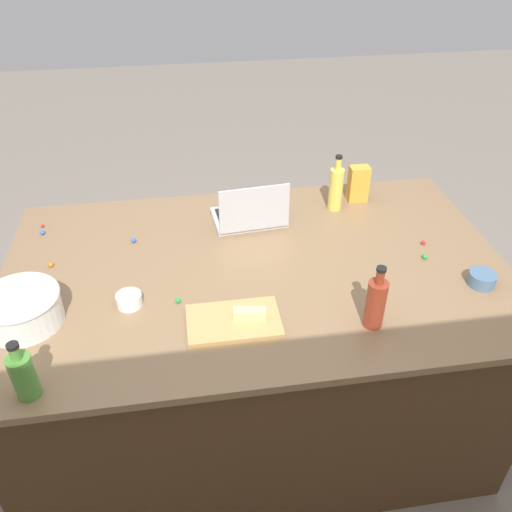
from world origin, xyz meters
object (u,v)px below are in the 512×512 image
(mixing_bowl_large, at_px, (22,308))
(bottle_oil, at_px, (336,188))
(laptop, at_px, (250,214))
(bottle_olive, at_px, (23,375))
(ramekin_small, at_px, (129,300))
(bottle_soy, at_px, (376,302))
(cutting_board, at_px, (234,321))
(butter_stick_left, at_px, (249,314))
(candy_bag, at_px, (358,184))
(ramekin_medium, at_px, (482,279))

(mixing_bowl_large, xyz_separation_m, bottle_oil, (-1.25, -0.58, 0.04))
(laptop, distance_m, bottle_olive, 1.14)
(bottle_olive, xyz_separation_m, ramekin_small, (-0.28, -0.36, -0.06))
(bottle_soy, xyz_separation_m, cutting_board, (0.47, -0.08, -0.09))
(bottle_oil, relative_size, ramekin_small, 2.87)
(mixing_bowl_large, relative_size, butter_stick_left, 2.45)
(laptop, distance_m, bottle_soy, 0.77)
(mixing_bowl_large, xyz_separation_m, bottle_olive, (-0.07, 0.32, 0.02))
(bottle_olive, distance_m, candy_bag, 1.62)
(ramekin_small, bearing_deg, cutting_board, 156.98)
(bottle_oil, bearing_deg, laptop, 10.04)
(bottle_soy, relative_size, butter_stick_left, 2.20)
(bottle_oil, bearing_deg, butter_stick_left, 54.60)
(laptop, relative_size, mixing_bowl_large, 1.22)
(bottle_olive, distance_m, butter_stick_left, 0.72)
(cutting_board, xyz_separation_m, butter_stick_left, (-0.05, 0.00, 0.03))
(mixing_bowl_large, distance_m, bottle_oil, 1.38)
(laptop, xyz_separation_m, bottle_soy, (-0.32, 0.70, 0.05))
(ramekin_small, bearing_deg, bottle_olive, 52.59)
(bottle_olive, distance_m, cutting_board, 0.67)
(bottle_oil, bearing_deg, ramekin_small, 31.02)
(bottle_oil, distance_m, butter_stick_left, 0.85)
(laptop, relative_size, butter_stick_left, 2.98)
(mixing_bowl_large, height_order, cutting_board, mixing_bowl_large)
(butter_stick_left, bearing_deg, ramekin_medium, -175.47)
(candy_bag, bearing_deg, cutting_board, 48.21)
(bottle_soy, xyz_separation_m, ramekin_medium, (-0.47, -0.15, -0.07))
(bottle_soy, xyz_separation_m, bottle_olive, (1.10, 0.13, -0.02))
(candy_bag, bearing_deg, ramekin_small, 30.35)
(bottle_soy, height_order, cutting_board, bottle_soy)
(laptop, xyz_separation_m, candy_bag, (-0.53, -0.13, 0.04))
(bottle_soy, bearing_deg, butter_stick_left, -10.51)
(butter_stick_left, relative_size, candy_bag, 0.65)
(laptop, bearing_deg, ramekin_small, 43.18)
(laptop, bearing_deg, cutting_board, 76.62)
(cutting_board, xyz_separation_m, ramekin_medium, (-0.94, -0.07, 0.02))
(laptop, bearing_deg, ramekin_medium, 145.09)
(butter_stick_left, xyz_separation_m, candy_bag, (-0.62, -0.75, 0.05))
(butter_stick_left, bearing_deg, bottle_soy, 169.49)
(bottle_olive, bearing_deg, laptop, -133.09)
(bottle_olive, xyz_separation_m, butter_stick_left, (-0.69, -0.21, -0.05))
(ramekin_small, relative_size, candy_bag, 0.54)
(butter_stick_left, distance_m, ramekin_small, 0.44)
(bottle_soy, height_order, bottle_oil, bottle_oil)
(bottle_oil, bearing_deg, bottle_olive, 37.48)
(cutting_board, height_order, ramekin_small, ramekin_small)
(laptop, bearing_deg, candy_bag, -166.11)
(ramekin_medium, bearing_deg, ramekin_small, -3.57)
(laptop, distance_m, mixing_bowl_large, 0.99)
(cutting_board, bearing_deg, candy_bag, -131.79)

